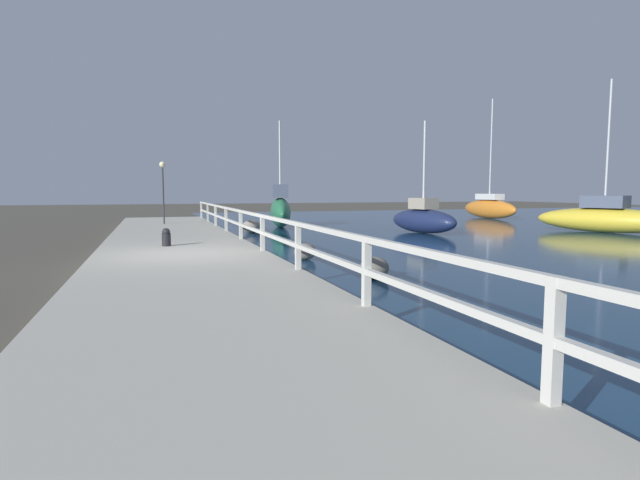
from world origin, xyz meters
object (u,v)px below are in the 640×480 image
(sailboat_navy, at_px, (423,219))
(sailboat_green, at_px, (280,210))
(sailboat_yellow, at_px, (604,218))
(sailboat_orange, at_px, (489,208))
(mooring_bollard, at_px, (166,237))
(dock_lamp, at_px, (163,176))

(sailboat_navy, bearing_deg, sailboat_green, 121.24)
(sailboat_yellow, height_order, sailboat_green, sailboat_yellow)
(sailboat_orange, relative_size, sailboat_green, 1.47)
(mooring_bollard, xyz_separation_m, sailboat_navy, (10.70, 4.47, 0.06))
(sailboat_yellow, height_order, sailboat_orange, sailboat_orange)
(sailboat_orange, xyz_separation_m, sailboat_green, (-15.05, -3.33, 0.15))
(mooring_bollard, height_order, sailboat_navy, sailboat_navy)
(mooring_bollard, bearing_deg, sailboat_orange, 32.52)
(sailboat_orange, relative_size, sailboat_navy, 1.63)
(mooring_bollard, distance_m, sailboat_orange, 24.70)
(sailboat_orange, bearing_deg, mooring_bollard, -143.21)
(sailboat_orange, distance_m, sailboat_green, 15.42)
(sailboat_orange, height_order, sailboat_green, sailboat_orange)
(mooring_bollard, relative_size, sailboat_green, 0.09)
(mooring_bollard, distance_m, sailboat_yellow, 18.48)
(sailboat_yellow, distance_m, sailboat_navy, 7.98)
(mooring_bollard, distance_m, sailboat_navy, 11.60)
(sailboat_navy, bearing_deg, mooring_bollard, -168.11)
(dock_lamp, relative_size, sailboat_yellow, 0.44)
(sailboat_yellow, xyz_separation_m, sailboat_orange, (2.47, 11.06, 0.08))
(sailboat_orange, bearing_deg, sailboat_green, -163.24)
(sailboat_yellow, relative_size, sailboat_orange, 0.84)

